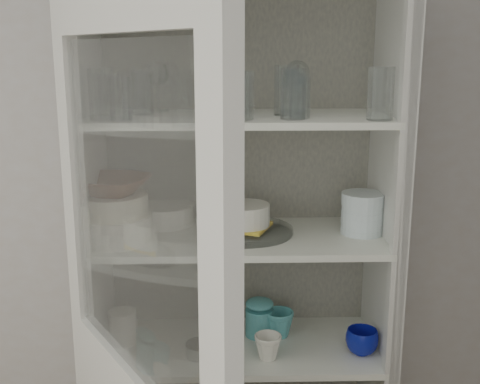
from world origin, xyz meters
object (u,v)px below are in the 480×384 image
(yellow_trivet, at_px, (245,226))
(mug_white, at_px, (268,347))
(white_ramekin, at_px, (245,215))
(white_canister, at_px, (123,327))
(terracotta_bowl, at_px, (112,185))
(plate_stack_back, at_px, (164,214))
(goblet_1, at_px, (234,88))
(glass_platter, at_px, (245,231))
(mug_teal, at_px, (279,324))
(pantry_cabinet, at_px, (240,314))
(goblet_0, at_px, (158,84))
(plate_stack_front, at_px, (114,228))
(measuring_cups, at_px, (201,349))
(mug_blue, at_px, (362,341))
(grey_bowl_stack, at_px, (362,213))
(cream_bowl, at_px, (113,205))
(teal_jar, at_px, (259,319))
(goblet_3, at_px, (297,84))
(goblet_2, at_px, (291,89))

(yellow_trivet, relative_size, mug_white, 1.67)
(white_ramekin, relative_size, white_canister, 1.44)
(terracotta_bowl, distance_m, mug_white, 0.74)
(white_canister, bearing_deg, terracotta_bowl, -90.00)
(plate_stack_back, bearing_deg, goblet_1, -10.69)
(yellow_trivet, bearing_deg, white_canister, 179.02)
(glass_platter, distance_m, mug_teal, 0.38)
(pantry_cabinet, distance_m, white_ramekin, 0.39)
(plate_stack_back, height_order, white_canister, plate_stack_back)
(goblet_0, xyz_separation_m, plate_stack_front, (-0.14, -0.15, -0.45))
(pantry_cabinet, bearing_deg, glass_platter, -73.89)
(goblet_1, xyz_separation_m, measuring_cups, (-0.11, -0.17, -0.86))
(plate_stack_front, bearing_deg, mug_blue, -2.09)
(grey_bowl_stack, bearing_deg, plate_stack_front, -176.36)
(mug_teal, distance_m, white_canister, 0.55)
(goblet_0, relative_size, goblet_1, 1.15)
(cream_bowl, relative_size, mug_teal, 2.19)
(teal_jar, bearing_deg, goblet_0, 173.08)
(pantry_cabinet, distance_m, teal_jar, 0.07)
(goblet_0, height_order, goblet_3, goblet_3)
(white_ramekin, relative_size, mug_white, 1.83)
(pantry_cabinet, height_order, white_canister, pantry_cabinet)
(pantry_cabinet, relative_size, measuring_cups, 19.98)
(plate_stack_back, distance_m, terracotta_bowl, 0.28)
(mug_white, xyz_separation_m, teal_jar, (-0.02, 0.17, 0.02))
(plate_stack_back, relative_size, mug_blue, 1.94)
(goblet_2, height_order, white_canister, goblet_2)
(goblet_3, distance_m, white_ramekin, 0.47)
(mug_blue, relative_size, mug_teal, 1.06)
(goblet_1, distance_m, mug_white, 0.87)
(goblet_1, relative_size, mug_blue, 1.45)
(plate_stack_front, relative_size, teal_jar, 2.08)
(white_canister, bearing_deg, glass_platter, -0.98)
(goblet_1, height_order, cream_bowl, goblet_1)
(white_ramekin, height_order, mug_blue, white_ramekin)
(pantry_cabinet, bearing_deg, white_ramekin, -73.89)
(white_ramekin, distance_m, measuring_cups, 0.48)
(teal_jar, height_order, measuring_cups, teal_jar)
(terracotta_bowl, bearing_deg, mug_blue, -2.09)
(goblet_0, relative_size, plate_stack_back, 0.86)
(cream_bowl, height_order, white_ramekin, cream_bowl)
(mug_white, bearing_deg, plate_stack_front, 157.71)
(cream_bowl, distance_m, mug_blue, 0.95)
(terracotta_bowl, height_order, mug_blue, terracotta_bowl)
(goblet_3, distance_m, measuring_cups, 0.94)
(plate_stack_front, height_order, yellow_trivet, plate_stack_front)
(goblet_1, distance_m, mug_teal, 0.85)
(white_ramekin, bearing_deg, plate_stack_front, -171.76)
(plate_stack_front, bearing_deg, cream_bowl, 180.00)
(goblet_1, bearing_deg, plate_stack_front, -160.20)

